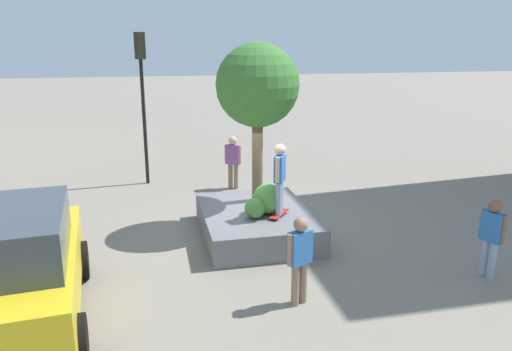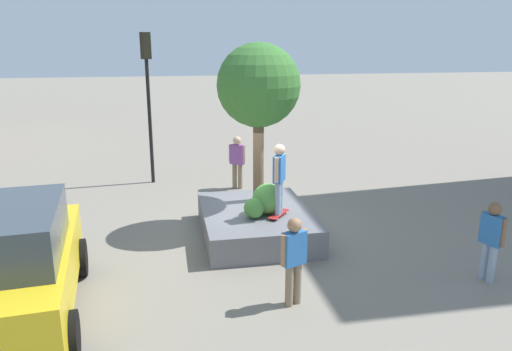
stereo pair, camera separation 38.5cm
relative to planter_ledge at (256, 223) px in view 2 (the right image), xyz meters
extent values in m
plane|color=gray|center=(0.38, -0.14, -0.34)|extent=(120.00, 120.00, 0.00)
cube|color=slate|center=(0.00, 0.00, 0.00)|extent=(3.49, 2.66, 0.67)
cylinder|color=brown|center=(0.78, -0.21, 1.56)|extent=(0.28, 0.28, 2.44)
sphere|color=#3D7A33|center=(0.78, -0.21, 3.36)|extent=(2.11, 2.11, 2.11)
sphere|color=#4C8C3D|center=(-0.30, -0.24, 0.71)|extent=(0.76, 0.76, 0.76)
sphere|color=#4C8C3D|center=(-0.54, 0.15, 0.58)|extent=(0.49, 0.49, 0.49)
cube|color=#A51E1E|center=(-0.55, -0.45, 0.40)|extent=(0.76, 0.66, 0.02)
sphere|color=beige|center=(-0.80, -0.36, 0.36)|extent=(0.06, 0.06, 0.06)
sphere|color=beige|center=(-0.70, -0.23, 0.36)|extent=(0.06, 0.06, 0.06)
sphere|color=beige|center=(-0.40, -0.68, 0.36)|extent=(0.06, 0.06, 0.06)
sphere|color=beige|center=(-0.29, -0.54, 0.36)|extent=(0.06, 0.06, 0.06)
cylinder|color=#8C9EB7|center=(-0.46, -0.50, 0.81)|extent=(0.15, 0.15, 0.81)
cylinder|color=#8C9EB7|center=(-0.63, -0.41, 0.81)|extent=(0.15, 0.15, 0.81)
cube|color=#2D6BB2|center=(-0.55, -0.45, 1.53)|extent=(0.49, 0.39, 0.63)
cylinder|color=#D8AD8C|center=(-0.34, -0.57, 1.55)|extent=(0.10, 0.10, 0.60)
cylinder|color=#D8AD8C|center=(-0.76, -0.34, 1.55)|extent=(0.10, 0.10, 0.60)
sphere|color=#D8AD8C|center=(-0.55, -0.45, 1.98)|extent=(0.26, 0.26, 0.26)
cube|color=gold|center=(-3.02, 4.83, 0.51)|extent=(4.75, 2.35, 0.92)
cube|color=#38424C|center=(-3.25, 4.80, 1.38)|extent=(2.72, 1.93, 0.83)
cylinder|color=black|center=(-1.47, 4.01, 0.05)|extent=(0.80, 0.30, 0.78)
cylinder|color=black|center=(-4.39, 3.73, 0.05)|extent=(0.80, 0.30, 0.78)
cylinder|color=black|center=(5.45, 2.62, 1.76)|extent=(0.12, 0.12, 4.19)
cube|color=black|center=(5.45, 2.62, 4.28)|extent=(0.34, 0.36, 0.85)
sphere|color=red|center=(5.58, 2.70, 4.53)|extent=(0.14, 0.14, 0.14)
sphere|color=gold|center=(5.58, 2.70, 4.25)|extent=(0.14, 0.14, 0.14)
sphere|color=green|center=(5.58, 2.70, 3.97)|extent=(0.14, 0.14, 0.14)
cylinder|color=#847056|center=(-3.41, -0.14, 0.07)|extent=(0.15, 0.15, 0.81)
cylinder|color=#847056|center=(-3.49, 0.04, 0.07)|extent=(0.15, 0.15, 0.81)
cube|color=#2D6BB2|center=(-3.45, -0.05, 0.79)|extent=(0.36, 0.50, 0.63)
cylinder|color=#9E7251|center=(-3.36, -0.27, 0.81)|extent=(0.10, 0.10, 0.60)
cylinder|color=#9E7251|center=(-3.55, 0.17, 0.81)|extent=(0.10, 0.10, 0.60)
sphere|color=#9E7251|center=(-3.45, -0.05, 1.24)|extent=(0.26, 0.26, 0.26)
cylinder|color=#847056|center=(4.23, -0.08, 0.08)|extent=(0.15, 0.15, 0.83)
cylinder|color=#847056|center=(4.13, -0.24, 0.08)|extent=(0.15, 0.15, 0.83)
cube|color=#8C4C99|center=(4.18, -0.16, 0.83)|extent=(0.42, 0.51, 0.65)
cylinder|color=#D8AD8C|center=(4.31, 0.05, 0.84)|extent=(0.10, 0.10, 0.62)
cylinder|color=#D8AD8C|center=(4.05, -0.37, 0.84)|extent=(0.10, 0.10, 0.62)
sphere|color=#D8AD8C|center=(4.18, -0.16, 1.29)|extent=(0.27, 0.27, 0.27)
cylinder|color=#8C9EB7|center=(-3.36, -4.23, 0.06)|extent=(0.15, 0.15, 0.80)
cylinder|color=#8C9EB7|center=(-3.18, -4.17, 0.06)|extent=(0.15, 0.15, 0.80)
cube|color=#2D6BB2|center=(-3.27, -4.20, 0.78)|extent=(0.49, 0.32, 0.63)
cylinder|color=brown|center=(-3.50, -4.27, 0.79)|extent=(0.10, 0.10, 0.59)
cylinder|color=brown|center=(-3.05, -4.12, 0.79)|extent=(0.10, 0.10, 0.59)
sphere|color=brown|center=(-3.27, -4.20, 1.22)|extent=(0.26, 0.26, 0.26)
camera|label=1|loc=(-11.33, 2.54, 4.41)|focal=34.43mm
camera|label=2|loc=(-11.40, 2.16, 4.41)|focal=34.43mm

